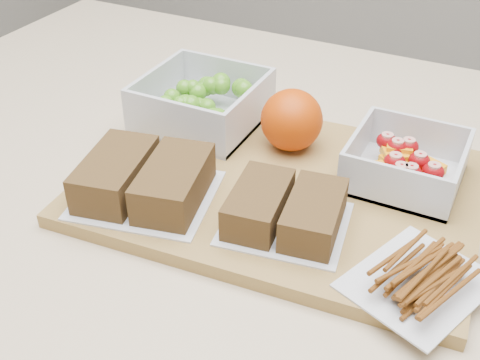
{
  "coord_description": "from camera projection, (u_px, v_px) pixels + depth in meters",
  "views": [
    {
      "loc": [
        0.22,
        -0.48,
        1.3
      ],
      "look_at": [
        -0.02,
        -0.01,
        0.93
      ],
      "focal_mm": 45.0,
      "sensor_mm": 36.0,
      "label": 1
    }
  ],
  "objects": [
    {
      "name": "cutting_board",
      "position": [
        280.0,
        188.0,
        0.66
      ],
      "size": [
        0.44,
        0.33,
        0.02
      ],
      "primitive_type": "cube",
      "rotation": [
        0.0,
        0.0,
        0.07
      ],
      "color": "olive",
      "rests_on": "counter"
    },
    {
      "name": "grape_container",
      "position": [
        204.0,
        103.0,
        0.75
      ],
      "size": [
        0.14,
        0.14,
        0.06
      ],
      "color": "silver",
      "rests_on": "cutting_board"
    },
    {
      "name": "fruit_container",
      "position": [
        405.0,
        165.0,
        0.65
      ],
      "size": [
        0.12,
        0.12,
        0.05
      ],
      "color": "silver",
      "rests_on": "cutting_board"
    },
    {
      "name": "orange",
      "position": [
        292.0,
        120.0,
        0.7
      ],
      "size": [
        0.07,
        0.07,
        0.07
      ],
      "primitive_type": "sphere",
      "color": "#C63E04",
      "rests_on": "cutting_board"
    },
    {
      "name": "sandwich_bag_left",
      "position": [
        145.0,
        179.0,
        0.62
      ],
      "size": [
        0.16,
        0.15,
        0.04
      ],
      "color": "silver",
      "rests_on": "cutting_board"
    },
    {
      "name": "sandwich_bag_center",
      "position": [
        286.0,
        210.0,
        0.59
      ],
      "size": [
        0.14,
        0.12,
        0.04
      ],
      "color": "silver",
      "rests_on": "cutting_board"
    },
    {
      "name": "pretzel_bag",
      "position": [
        420.0,
        272.0,
        0.52
      ],
      "size": [
        0.14,
        0.15,
        0.03
      ],
      "color": "silver",
      "rests_on": "cutting_board"
    }
  ]
}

